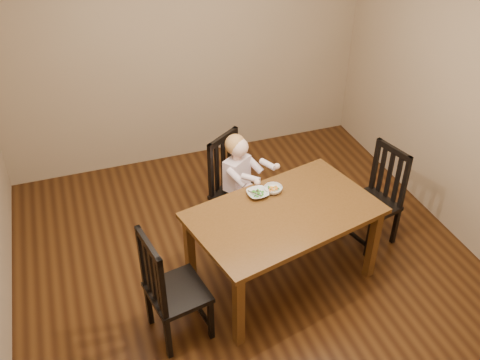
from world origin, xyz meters
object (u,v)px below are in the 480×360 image
object	(u,v)px
chair_child	(234,188)
toddler	(239,176)
chair_right	(376,198)
bowl_peas	(258,194)
bowl_veg	(273,189)
chair_left	(171,289)
dining_table	(284,220)

from	to	relation	value
chair_child	toddler	xyz separation A→B (m)	(0.03, -0.04, 0.15)
chair_right	toddler	size ratio (longest dim) A/B	1.70
toddler	chair_right	bearing A→B (deg)	120.79
bowl_peas	bowl_veg	bearing A→B (deg)	4.27
chair_right	bowl_veg	distance (m)	1.05
toddler	bowl_veg	distance (m)	0.51
chair_left	dining_table	bearing A→B (deg)	94.11
toddler	bowl_veg	xyz separation A→B (m)	(0.14, -0.47, 0.15)
chair_right	bowl_veg	bearing A→B (deg)	73.45
bowl_peas	bowl_veg	world-z (taller)	bowl_veg
toddler	bowl_peas	size ratio (longest dim) A/B	3.26
bowl_peas	bowl_veg	distance (m)	0.14
dining_table	toddler	size ratio (longest dim) A/B	2.93
chair_child	toddler	bearing A→B (deg)	90.00
chair_child	bowl_veg	world-z (taller)	chair_child
chair_left	bowl_peas	xyz separation A→B (m)	(0.88, 0.53, 0.29)
bowl_peas	bowl_veg	size ratio (longest dim) A/B	1.12
chair_left	toddler	world-z (taller)	chair_left
chair_right	bowl_peas	size ratio (longest dim) A/B	5.55
bowl_veg	dining_table	bearing A→B (deg)	-92.96
dining_table	chair_right	size ratio (longest dim) A/B	1.73
chair_left	bowl_peas	world-z (taller)	chair_left
chair_left	chair_right	distance (m)	2.08
dining_table	chair_left	xyz separation A→B (m)	(-1.00, -0.27, -0.18)
chair_child	chair_right	size ratio (longest dim) A/B	1.03
chair_right	toddler	world-z (taller)	chair_right
chair_right	bowl_veg	size ratio (longest dim) A/B	6.23
chair_child	bowl_peas	size ratio (longest dim) A/B	5.74
chair_left	bowl_veg	bearing A→B (deg)	107.11
toddler	dining_table	bearing A→B (deg)	64.78
toddler	bowl_peas	distance (m)	0.50
toddler	bowl_peas	world-z (taller)	toddler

